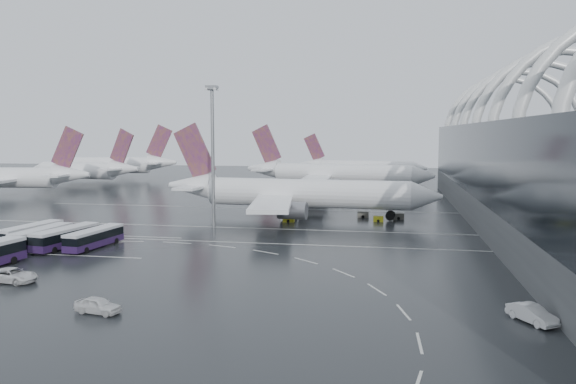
% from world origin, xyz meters
% --- Properties ---
extents(ground, '(420.00, 420.00, 0.00)m').
position_xyz_m(ground, '(0.00, 0.00, 0.00)').
color(ground, black).
rests_on(ground, ground).
extents(lane_marking_near, '(120.00, 0.25, 0.01)m').
position_xyz_m(lane_marking_near, '(0.00, -2.00, 0.01)').
color(lane_marking_near, silver).
rests_on(lane_marking_near, ground).
extents(lane_marking_mid, '(120.00, 0.25, 0.01)m').
position_xyz_m(lane_marking_mid, '(0.00, 12.00, 0.01)').
color(lane_marking_mid, silver).
rests_on(lane_marking_mid, ground).
extents(lane_marking_far, '(120.00, 0.25, 0.01)m').
position_xyz_m(lane_marking_far, '(0.00, 40.00, 0.01)').
color(lane_marking_far, silver).
rests_on(lane_marking_far, ground).
extents(bus_bay_line_south, '(28.00, 0.25, 0.01)m').
position_xyz_m(bus_bay_line_south, '(-24.00, -16.00, 0.01)').
color(bus_bay_line_south, silver).
rests_on(bus_bay_line_south, ground).
extents(bus_bay_line_north, '(28.00, 0.25, 0.01)m').
position_xyz_m(bus_bay_line_north, '(-24.00, 0.00, 0.01)').
color(bus_bay_line_north, silver).
rests_on(bus_bay_line_north, ground).
extents(airliner_main, '(60.15, 52.64, 20.37)m').
position_xyz_m(airliner_main, '(5.01, 27.28, 5.10)').
color(airliner_main, white).
rests_on(airliner_main, ground).
extents(airliner_gate_b, '(60.07, 53.25, 20.92)m').
position_xyz_m(airliner_gate_b, '(7.91, 83.65, 5.24)').
color(airliner_gate_b, white).
rests_on(airliner_gate_b, ground).
extents(airliner_gate_c, '(50.54, 46.17, 18.01)m').
position_xyz_m(airliner_gate_c, '(13.74, 131.88, 4.50)').
color(airliner_gate_c, white).
rests_on(airliner_gate_c, ground).
extents(jet_remote_west, '(46.28, 37.34, 20.13)m').
position_xyz_m(jet_remote_west, '(-81.44, 54.40, 5.20)').
color(jet_remote_west, white).
rests_on(jet_remote_west, ground).
extents(jet_remote_mid, '(45.24, 36.57, 19.69)m').
position_xyz_m(jet_remote_mid, '(-79.17, 88.33, 5.08)').
color(jet_remote_mid, white).
rests_on(jet_remote_mid, ground).
extents(jet_remote_far, '(49.37, 39.91, 21.49)m').
position_xyz_m(jet_remote_far, '(-80.25, 113.59, 5.55)').
color(jet_remote_far, white).
rests_on(jet_remote_far, ground).
extents(bus_row_near_a, '(4.33, 12.66, 3.05)m').
position_xyz_m(bus_row_near_a, '(-32.68, -8.69, 1.68)').
color(bus_row_near_a, '#21133C').
rests_on(bus_row_near_a, ground).
extents(bus_row_near_b, '(3.61, 12.50, 3.04)m').
position_xyz_m(bus_row_near_b, '(-29.08, -11.21, 1.67)').
color(bus_row_near_b, '#21133C').
rests_on(bus_row_near_b, ground).
extents(bus_row_near_c, '(4.94, 13.11, 3.16)m').
position_xyz_m(bus_row_near_c, '(-25.08, -10.92, 1.73)').
color(bus_row_near_c, '#21133C').
rests_on(bus_row_near_c, ground).
extents(bus_row_near_d, '(4.12, 12.41, 3.00)m').
position_xyz_m(bus_row_near_d, '(-20.50, -10.32, 1.65)').
color(bus_row_near_d, '#21133C').
rests_on(bus_row_near_d, ground).
extents(van_curve_a, '(6.59, 3.68, 1.74)m').
position_xyz_m(van_curve_a, '(-19.71, -31.11, 0.87)').
color(van_curve_a, silver).
rests_on(van_curve_a, ground).
extents(van_curve_b, '(5.14, 2.78, 1.66)m').
position_xyz_m(van_curve_b, '(-3.48, -40.11, 0.83)').
color(van_curve_b, silver).
rests_on(van_curve_b, ground).
extents(van_curve_c, '(4.31, 5.40, 1.72)m').
position_xyz_m(van_curve_c, '(38.82, -35.32, 0.86)').
color(van_curve_c, silver).
rests_on(van_curve_c, ground).
extents(floodlight_mast, '(2.08, 2.08, 27.07)m').
position_xyz_m(floodlight_mast, '(-8.46, 13.34, 17.03)').
color(floodlight_mast, gray).
rests_on(floodlight_mast, ground).
extents(gse_cart_belly_a, '(2.04, 1.20, 1.11)m').
position_xyz_m(gse_cart_belly_a, '(23.13, 24.44, 0.56)').
color(gse_cart_belly_a, '#ACA916').
rests_on(gse_cart_belly_a, ground).
extents(gse_cart_belly_b, '(2.37, 1.40, 1.29)m').
position_xyz_m(gse_cart_belly_b, '(19.78, 29.50, 0.65)').
color(gse_cart_belly_b, slate).
rests_on(gse_cart_belly_b, ground).
extents(gse_cart_belly_c, '(2.29, 1.36, 1.25)m').
position_xyz_m(gse_cart_belly_c, '(5.10, 20.78, 0.63)').
color(gse_cart_belly_c, '#ACA916').
rests_on(gse_cart_belly_c, ground).
extents(gse_cart_belly_d, '(2.31, 1.37, 1.26)m').
position_xyz_m(gse_cart_belly_d, '(27.24, 28.45, 0.63)').
color(gse_cart_belly_d, slate).
rests_on(gse_cart_belly_d, ground).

